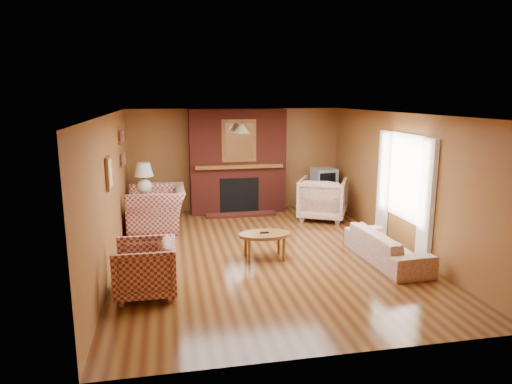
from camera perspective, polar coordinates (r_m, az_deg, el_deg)
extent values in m
plane|color=#46220F|center=(8.01, 1.05, -7.69)|extent=(6.50, 6.50, 0.00)
plane|color=silver|center=(7.55, 1.12, 9.74)|extent=(6.50, 6.50, 0.00)
plane|color=brown|center=(10.84, -2.53, 4.04)|extent=(6.50, 0.00, 6.50)
plane|color=brown|center=(4.66, 9.54, -6.87)|extent=(6.50, 0.00, 6.50)
plane|color=brown|center=(7.58, -17.74, 0.03)|extent=(0.00, 6.50, 6.50)
plane|color=brown|center=(8.56, 17.68, 1.35)|extent=(0.00, 6.50, 6.50)
cube|color=#5A1C13|center=(10.60, -2.33, 3.85)|extent=(2.20, 0.50, 2.40)
cube|color=black|center=(10.51, -2.10, -0.37)|extent=(0.90, 0.06, 0.80)
cube|color=#5A1C13|center=(10.44, -1.94, -2.82)|extent=(1.60, 0.35, 0.06)
cube|color=brown|center=(10.35, -2.10, 3.21)|extent=(2.00, 0.18, 0.08)
cube|color=brown|center=(10.30, -2.15, 6.42)|extent=(0.78, 0.05, 0.95)
cube|color=white|center=(10.27, -2.12, 6.41)|extent=(0.62, 0.02, 0.80)
cube|color=beige|center=(7.75, 20.55, -1.04)|extent=(0.08, 0.35, 2.00)
cube|color=beige|center=(9.04, 15.63, 1.04)|extent=(0.08, 0.35, 2.00)
cube|color=white|center=(8.36, 18.25, 1.77)|extent=(0.03, 1.10, 1.50)
cube|color=brown|center=(9.41, -16.34, 3.28)|extent=(0.06, 0.55, 0.04)
cube|color=brown|center=(9.36, -16.50, 6.00)|extent=(0.06, 0.55, 0.04)
cube|color=brown|center=(7.22, -17.95, 2.27)|extent=(0.04, 0.40, 0.50)
cube|color=beige|center=(7.21, -17.75, 2.28)|extent=(0.01, 0.32, 0.42)
cylinder|color=black|center=(9.81, -1.75, 9.20)|extent=(0.01, 0.01, 0.35)
cone|color=#B29347|center=(9.83, -1.74, 7.91)|extent=(0.36, 0.36, 0.18)
imported|color=maroon|center=(9.59, -12.31, -1.98)|extent=(1.15, 1.32, 0.86)
imported|color=maroon|center=(6.48, -13.70, -9.28)|extent=(0.84, 0.82, 0.76)
imported|color=beige|center=(7.85, 16.06, -6.57)|extent=(0.80, 1.82, 0.52)
imported|color=beige|center=(10.18, 8.33, -0.83)|extent=(1.34, 1.35, 0.92)
ellipsoid|color=brown|center=(7.62, 1.07, -5.35)|extent=(0.87, 0.54, 0.05)
cube|color=black|center=(7.61, 1.07, -5.09)|extent=(0.15, 0.05, 0.02)
cylinder|color=brown|center=(7.92, 2.87, -6.42)|extent=(0.05, 0.05, 0.40)
cylinder|color=brown|center=(7.80, -1.31, -6.68)|extent=(0.05, 0.05, 0.40)
cylinder|color=brown|center=(7.60, 3.50, -7.22)|extent=(0.05, 0.05, 0.40)
cylinder|color=brown|center=(7.48, -0.85, -7.52)|extent=(0.05, 0.05, 0.40)
cube|color=brown|center=(10.12, -13.64, -1.97)|extent=(0.51, 0.51, 0.63)
sphere|color=white|center=(10.02, -13.78, 0.68)|extent=(0.33, 0.33, 0.33)
cylinder|color=black|center=(9.98, -13.83, 1.71)|extent=(0.03, 0.03, 0.10)
cone|color=white|center=(9.95, -13.88, 2.75)|extent=(0.41, 0.41, 0.29)
cube|color=black|center=(11.07, 8.42, -0.84)|extent=(0.51, 0.47, 0.53)
cube|color=#9D9FA4|center=(10.97, 8.50, 1.72)|extent=(0.56, 0.55, 0.47)
cube|color=black|center=(10.73, 8.95, 1.48)|extent=(0.39, 0.06, 0.34)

